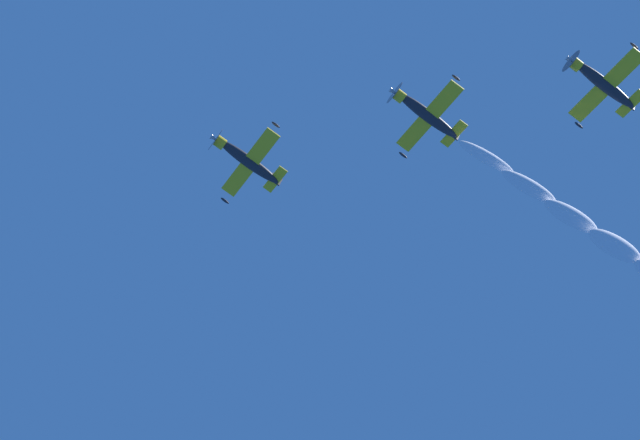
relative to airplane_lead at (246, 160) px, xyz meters
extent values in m
ellipsoid|color=#232328|center=(-0.17, 0.16, -0.04)|extent=(5.46, 5.12, 2.00)
cylinder|color=yellow|center=(1.91, -1.81, 0.35)|extent=(1.38, 1.54, 1.33)
cone|color=white|center=(2.36, -2.23, 0.44)|extent=(0.85, 0.90, 0.66)
cylinder|color=#3F3F47|center=(2.26, -2.13, 0.42)|extent=(1.66, 2.18, 2.69)
cube|color=yellow|center=(-0.26, 0.31, -0.21)|extent=(6.30, 6.51, 2.48)
ellipsoid|color=#232328|center=(2.23, 3.15, 0.84)|extent=(0.81, 0.79, 0.39)
ellipsoid|color=#232328|center=(-2.75, -2.53, -1.27)|extent=(0.81, 0.79, 0.39)
cube|color=yellow|center=(-2.17, 2.04, -0.37)|extent=(2.54, 2.59, 0.98)
cube|color=#232328|center=(-2.35, 2.03, 0.08)|extent=(0.95, 1.07, 1.17)
ellipsoid|color=#1E232D|center=(-0.07, -0.08, 0.37)|extent=(1.56, 1.58, 0.95)
ellipsoid|color=#232328|center=(0.40, 15.88, 0.08)|extent=(5.47, 5.11, 2.05)
cylinder|color=yellow|center=(2.48, 13.92, 0.49)|extent=(1.39, 1.55, 1.35)
cone|color=white|center=(2.92, 13.50, 0.57)|extent=(0.85, 0.91, 0.67)
cylinder|color=#3F3F47|center=(2.82, 13.59, 0.55)|extent=(1.66, 2.21, 2.71)
cube|color=yellow|center=(0.31, 16.03, -0.10)|extent=(6.28, 6.48, 2.59)
ellipsoid|color=#232328|center=(2.77, 18.87, 1.01)|extent=(0.81, 0.79, 0.40)
ellipsoid|color=#232328|center=(-2.16, 13.19, -1.21)|extent=(0.81, 0.79, 0.40)
cube|color=yellow|center=(-1.61, 17.76, -0.27)|extent=(2.53, 2.58, 1.02)
cube|color=#232328|center=(-1.79, 17.75, 0.17)|extent=(0.95, 1.08, 1.17)
ellipsoid|color=#1E232D|center=(0.49, 15.65, 0.49)|extent=(1.56, 1.58, 0.96)
ellipsoid|color=#232328|center=(0.20, 30.51, -1.23)|extent=(5.48, 5.09, 2.13)
cylinder|color=yellow|center=(2.28, 28.55, -0.78)|extent=(1.38, 1.56, 1.36)
cone|color=white|center=(2.72, 28.13, -0.69)|extent=(0.85, 0.91, 0.68)
cylinder|color=#3F3F47|center=(2.62, 28.22, -0.71)|extent=(1.65, 2.24, 2.72)
cube|color=yellow|center=(0.11, 30.66, -1.41)|extent=(6.27, 6.46, 2.68)
ellipsoid|color=#232328|center=(2.56, 33.50, -0.27)|extent=(0.81, 0.78, 0.41)
ellipsoid|color=#232328|center=(-2.33, 27.81, -2.55)|extent=(0.81, 0.78, 0.41)
cube|color=yellow|center=(-1.80, 32.38, -1.61)|extent=(2.53, 2.57, 1.06)
cube|color=#232328|center=(-1.99, 32.37, -1.17)|extent=(0.95, 1.09, 1.18)
ellipsoid|color=#1E232D|center=(0.29, 30.27, -0.81)|extent=(1.56, 1.58, 0.98)
ellipsoid|color=white|center=(-4.10, 20.03, -0.91)|extent=(5.15, 4.95, 2.02)
ellipsoid|color=white|center=(-7.26, 23.04, -1.67)|extent=(5.34, 5.16, 2.26)
ellipsoid|color=white|center=(-10.57, 26.07, -2.21)|extent=(5.54, 5.36, 2.51)
ellipsoid|color=white|center=(-13.76, 29.23, -3.11)|extent=(5.74, 5.57, 2.75)
camera|label=1|loc=(35.18, 14.77, -93.33)|focal=66.00mm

